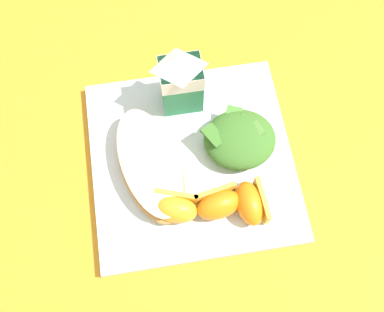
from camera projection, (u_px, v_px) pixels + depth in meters
The scene contains 8 objects.
ground at pixel (192, 163), 0.63m from camera, with size 3.00×3.00×0.00m, color orange.
white_plate at pixel (192, 161), 0.62m from camera, with size 0.28×0.28×0.02m, color silver.
cheesy_pizza_bread at pixel (150, 165), 0.59m from camera, with size 0.11×0.18×0.04m.
green_salad_pile at pixel (240, 139), 0.60m from camera, with size 0.10×0.10×0.04m.
milk_carton at pixel (179, 80), 0.59m from camera, with size 0.06×0.04×0.11m.
orange_wedge_front at pixel (175, 208), 0.57m from camera, with size 0.07×0.05×0.04m.
orange_wedge_middle at pixel (219, 204), 0.57m from camera, with size 0.07×0.05×0.04m.
orange_wedge_rear at pixel (251, 203), 0.57m from camera, with size 0.04×0.06×0.04m.
Camera 1 is at (-0.03, -0.22, 0.59)m, focal length 41.04 mm.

